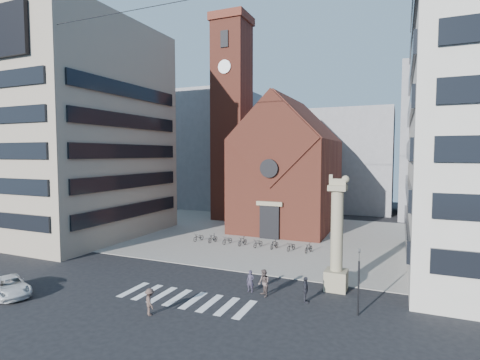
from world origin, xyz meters
name	(u,v)px	position (x,y,z in m)	size (l,w,h in m)	color
ground	(200,284)	(0.00, 0.00, 0.00)	(120.00, 120.00, 0.00)	black
piazza	(275,235)	(0.00, 19.00, 0.03)	(46.00, 30.00, 0.05)	gray
zebra_crossing	(185,299)	(0.55, -3.00, 0.01)	(10.20, 3.20, 0.01)	white
church	(289,170)	(0.00, 25.04, 7.98)	(12.00, 16.65, 18.00)	brown
campanile	(232,118)	(-10.00, 28.00, 15.74)	(5.50, 5.50, 31.20)	brown
building_left	(71,132)	(-24.00, 10.00, 13.00)	(18.00, 20.00, 26.00)	gray
bg_block_left	(211,150)	(-20.00, 40.00, 11.00)	(16.00, 14.00, 22.00)	gray
bg_block_mid	(352,161)	(6.00, 45.00, 9.00)	(14.00, 12.00, 18.00)	gray
bg_block_right	(456,142)	(22.00, 42.00, 12.00)	(16.00, 14.00, 24.00)	gray
lion_column	(337,245)	(10.01, 3.00, 3.46)	(1.63, 1.60, 8.68)	gray
traffic_light	(359,280)	(12.00, -1.00, 2.29)	(0.13, 0.16, 4.30)	black
white_car	(9,286)	(-11.54, -7.44, 0.64)	(2.14, 4.64, 1.29)	silver
pedestrian_0	(250,281)	(4.25, 0.07, 0.81)	(0.59, 0.39, 1.61)	#322D3E
pedestrian_1	(264,283)	(5.45, -0.35, 0.97)	(0.94, 0.73, 1.93)	#564745
pedestrian_2	(305,290)	(8.45, -0.27, 0.89)	(1.05, 0.44, 1.79)	#25252D
pedestrian_3	(150,302)	(-0.13, -6.15, 0.85)	(1.10, 0.63, 1.71)	#493730
scooter_0	(199,237)	(-7.25, 12.58, 0.49)	(0.58, 1.67, 0.88)	black
scooter_1	(213,238)	(-5.40, 12.58, 0.54)	(0.46, 1.62, 0.97)	black
scooter_2	(227,240)	(-3.54, 12.58, 0.49)	(0.58, 1.67, 0.88)	black
scooter_3	(242,241)	(-1.69, 12.58, 0.54)	(0.46, 1.62, 0.97)	black
scooter_4	(258,243)	(0.17, 12.58, 0.49)	(0.58, 1.67, 0.88)	black
scooter_5	(274,244)	(2.02, 12.58, 0.54)	(0.46, 1.62, 0.97)	black
scooter_6	(291,246)	(3.87, 12.58, 0.49)	(0.58, 1.67, 0.88)	black
scooter_7	(309,248)	(5.73, 12.58, 0.54)	(0.46, 1.62, 0.97)	black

